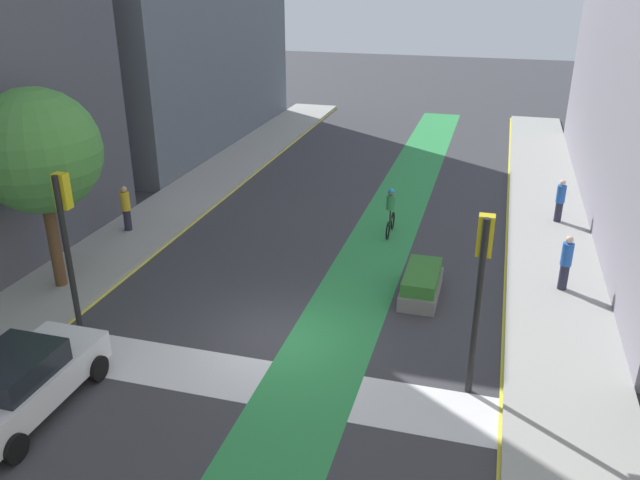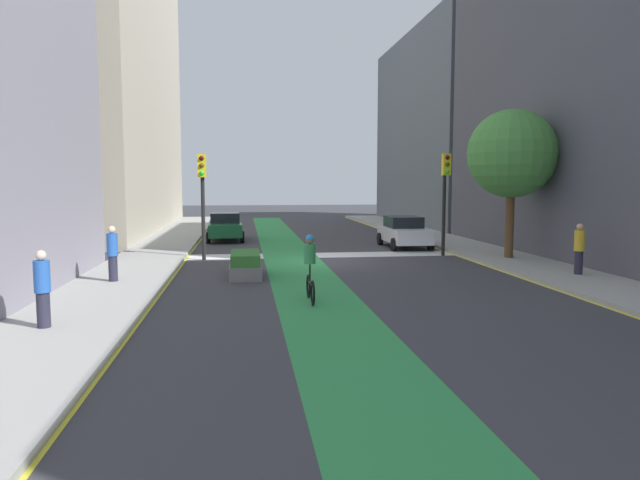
{
  "view_description": "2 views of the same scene",
  "coord_description": "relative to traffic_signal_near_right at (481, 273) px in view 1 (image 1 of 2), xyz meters",
  "views": [
    {
      "loc": [
        5.2,
        -14.19,
        9.43
      ],
      "look_at": [
        0.04,
        4.17,
        1.2
      ],
      "focal_mm": 36.03,
      "sensor_mm": 36.0,
      "label": 1
    },
    {
      "loc": [
        3.48,
        23.91,
        3.3
      ],
      "look_at": [
        1.08,
        5.59,
        1.46
      ],
      "focal_mm": 32.67,
      "sensor_mm": 36.0,
      "label": 2
    }
  ],
  "objects": [
    {
      "name": "ground_plane",
      "position": [
        -5.19,
        0.88,
        -3.11
      ],
      "size": [
        120.0,
        120.0,
        0.0
      ],
      "primitive_type": "plane",
      "color": "#38383D"
    },
    {
      "name": "bike_lane_paint",
      "position": [
        -3.73,
        0.88,
        -3.11
      ],
      "size": [
        2.4,
        60.0,
        0.01
      ],
      "primitive_type": "cube",
      "color": "#2D8C47",
      "rests_on": "ground_plane"
    },
    {
      "name": "crosswalk_band",
      "position": [
        -5.19,
        -1.12,
        -3.11
      ],
      "size": [
        12.0,
        1.8,
        0.01
      ],
      "primitive_type": "cube",
      "color": "silver",
      "rests_on": "ground_plane"
    },
    {
      "name": "sidewalk_left",
      "position": [
        -12.69,
        0.88,
        -3.04
      ],
      "size": [
        3.0,
        60.0,
        0.15
      ],
      "primitive_type": "cube",
      "color": "#9E9E99",
      "rests_on": "ground_plane"
    },
    {
      "name": "curb_stripe_left",
      "position": [
        -11.19,
        0.88,
        -3.11
      ],
      "size": [
        0.16,
        60.0,
        0.01
      ],
      "primitive_type": "cube",
      "color": "yellow",
      "rests_on": "ground_plane"
    },
    {
      "name": "sidewalk_right",
      "position": [
        2.31,
        0.88,
        -3.04
      ],
      "size": [
        3.0,
        60.0,
        0.15
      ],
      "primitive_type": "cube",
      "color": "#9E9E99",
      "rests_on": "ground_plane"
    },
    {
      "name": "curb_stripe_right",
      "position": [
        0.81,
        0.88,
        -3.11
      ],
      "size": [
        0.16,
        60.0,
        0.01
      ],
      "primitive_type": "cube",
      "color": "yellow",
      "rests_on": "ground_plane"
    },
    {
      "name": "traffic_signal_near_right",
      "position": [
        0.0,
        0.0,
        0.0
      ],
      "size": [
        0.35,
        0.52,
        4.45
      ],
      "color": "black",
      "rests_on": "ground_plane"
    },
    {
      "name": "traffic_signal_near_left",
      "position": [
        -10.59,
        -0.17,
        0.06
      ],
      "size": [
        0.35,
        0.52,
        4.54
      ],
      "color": "black",
      "rests_on": "ground_plane"
    },
    {
      "name": "car_white_left_near",
      "position": [
        -9.71,
        -3.62,
        -2.31
      ],
      "size": [
        2.03,
        4.2,
        1.57
      ],
      "color": "silver",
      "rests_on": "ground_plane"
    },
    {
      "name": "cyclist_in_lane",
      "position": [
        -3.51,
        8.95,
        -2.14
      ],
      "size": [
        0.32,
        1.73,
        1.86
      ],
      "color": "black",
      "rests_on": "ground_plane"
    },
    {
      "name": "pedestrian_sidewalk_right_a",
      "position": [
        2.45,
        5.76,
        -2.06
      ],
      "size": [
        0.34,
        0.34,
        1.77
      ],
      "color": "#262638",
      "rests_on": "sidewalk_right"
    },
    {
      "name": "pedestrian_sidewalk_left_a",
      "position": [
        -13.06,
        6.37,
        -2.07
      ],
      "size": [
        0.34,
        0.34,
        1.75
      ],
      "color": "#262638",
      "rests_on": "sidewalk_left"
    },
    {
      "name": "pedestrian_sidewalk_right_b",
      "position": [
        2.64,
        11.72,
        -2.1
      ],
      "size": [
        0.34,
        0.34,
        1.69
      ],
      "color": "#262638",
      "rests_on": "sidewalk_right"
    },
    {
      "name": "street_tree_near",
      "position": [
        -12.7,
        1.82,
        1.33
      ],
      "size": [
        3.65,
        3.65,
        6.14
      ],
      "color": "brown",
      "rests_on": "sidewalk_left"
    },
    {
      "name": "median_planter",
      "position": [
        -1.73,
        4.42,
        -2.71
      ],
      "size": [
        1.1,
        2.51,
        0.85
      ],
      "color": "slate",
      "rests_on": "ground_plane"
    }
  ]
}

